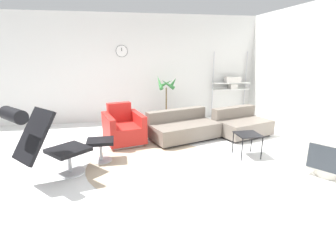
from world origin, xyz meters
TOP-DOWN VIEW (x-y plane):
  - ground_plane at (0.00, 0.00)m, footprint 12.00×12.00m
  - wall_back at (-0.00, 2.95)m, footprint 12.00×0.09m
  - wall_right at (3.34, 0.00)m, footprint 0.06×12.00m
  - round_rug at (0.05, -0.13)m, footprint 2.31×2.31m
  - lounge_chair at (-1.59, -0.44)m, footprint 1.13×1.07m
  - ottoman at (-0.86, 0.19)m, footprint 0.45×0.38m
  - armchair_red at (-0.44, 1.10)m, footprint 0.92×1.01m
  - couch_low at (0.84, 1.11)m, footprint 1.63×1.23m
  - couch_second at (2.22, 1.12)m, footprint 1.35×1.14m
  - side_table at (1.75, -0.09)m, footprint 0.42×0.42m
  - crt_television at (2.60, -1.07)m, footprint 0.65×0.69m
  - potted_plant at (0.71, 2.38)m, footprint 0.52×0.49m
  - shelf_unit at (2.66, 2.74)m, footprint 1.05×0.28m

SIDE VIEW (x-z plane):
  - ground_plane at x=0.00m, z-range 0.00..0.00m
  - round_rug at x=0.05m, z-range 0.00..0.01m
  - couch_second at x=2.22m, z-range -0.07..0.53m
  - couch_low at x=0.84m, z-range -0.07..0.53m
  - ottoman at x=-0.86m, z-range 0.09..0.48m
  - armchair_red at x=-0.44m, z-range -0.11..0.69m
  - crt_television at x=2.60m, z-range 0.03..0.60m
  - side_table at x=1.75m, z-range 0.17..0.60m
  - potted_plant at x=0.71m, z-range -0.17..1.13m
  - lounge_chair at x=-1.59m, z-range 0.09..1.25m
  - shelf_unit at x=2.66m, z-range 0.06..1.91m
  - wall_right at x=3.34m, z-range 0.00..2.80m
  - wall_back at x=0.00m, z-range 0.00..2.80m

